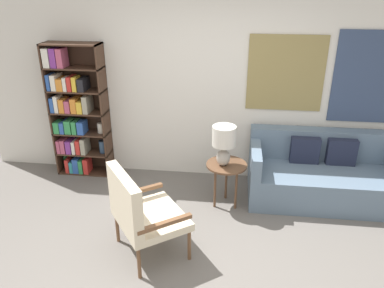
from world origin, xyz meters
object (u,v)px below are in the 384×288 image
Objects in this scene: bookshelf at (75,113)px; table_lamp at (224,141)px; side_table at (226,169)px; armchair at (139,209)px; couch at (322,175)px.

bookshelf reaches higher than table_lamp.
bookshelf is at bearing 163.67° from side_table.
armchair is at bearing -127.82° from table_lamp.
armchair is 1.31m from side_table.
table_lamp is (-0.04, -0.03, 0.38)m from side_table.
couch is 3.24× the size of side_table.
table_lamp is at bearing -162.95° from couch.
table_lamp reaches higher than armchair.
couch is (2.01, 1.37, -0.23)m from armchair.
table_lamp is (0.77, 0.99, 0.34)m from armchair.
armchair is at bearing -145.72° from couch.
bookshelf reaches higher than couch.
table_lamp reaches higher than side_table.
side_table is at bearing 39.72° from table_lamp.
side_table is 1.14× the size of table_lamp.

